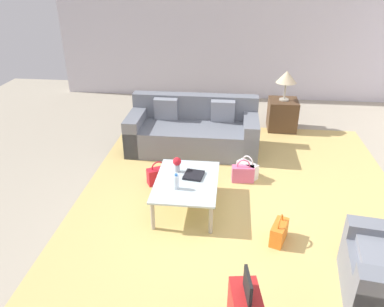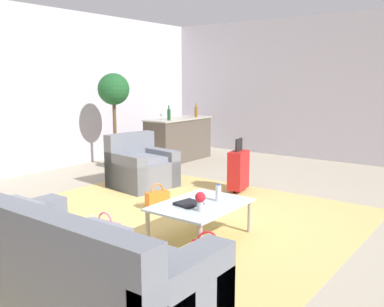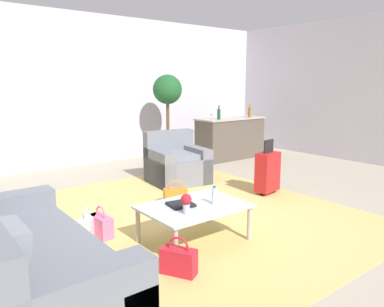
{
  "view_description": "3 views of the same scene",
  "coord_description": "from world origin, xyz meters",
  "px_view_note": "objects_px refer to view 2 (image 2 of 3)",
  "views": [
    {
      "loc": [
        3.63,
        0.01,
        2.86
      ],
      "look_at": [
        0.14,
        -0.37,
        1.07
      ],
      "focal_mm": 35.0,
      "sensor_mm": 36.0,
      "label": 1
    },
    {
      "loc": [
        -4.11,
        -3.15,
        1.77
      ],
      "look_at": [
        -0.03,
        -0.1,
        0.88
      ],
      "focal_mm": 40.0,
      "sensor_mm": 36.0,
      "label": 2
    },
    {
      "loc": [
        -2.78,
        -3.5,
        1.69
      ],
      "look_at": [
        0.16,
        0.26,
        0.79
      ],
      "focal_mm": 35.0,
      "sensor_mm": 36.0,
      "label": 3
    }
  ],
  "objects_px": {
    "coffee_table": "(201,207)",
    "coffee_table_book": "(188,204)",
    "potted_ficus": "(114,103)",
    "bar_console": "(179,139)",
    "couch": "(75,273)",
    "water_bottle": "(218,193)",
    "handbag_pink": "(106,232)",
    "suitcase_red": "(238,169)",
    "wine_bottle_green": "(169,114)",
    "armchair": "(140,169)",
    "wine_glass_left_of_centre": "(195,112)",
    "wine_bottle_amber": "(196,112)",
    "handbag_orange": "(157,199)",
    "flower_vase": "(200,200)",
    "wine_glass_leftmost": "(162,115)",
    "handbag_white": "(92,234)",
    "handbag_red": "(208,254)"
  },
  "relations": [
    {
      "from": "coffee_table",
      "to": "coffee_table_book",
      "type": "relative_size",
      "value": 4.26
    },
    {
      "from": "potted_ficus",
      "to": "coffee_table",
      "type": "bearing_deg",
      "value": -120.74
    },
    {
      "from": "coffee_table_book",
      "to": "bar_console",
      "type": "xyz_separation_m",
      "value": [
        3.62,
        3.02,
        0.06
      ]
    },
    {
      "from": "couch",
      "to": "coffee_table_book",
      "type": "relative_size",
      "value": 8.43
    },
    {
      "from": "water_bottle",
      "to": "handbag_pink",
      "type": "distance_m",
      "value": 1.31
    },
    {
      "from": "couch",
      "to": "handbag_pink",
      "type": "relative_size",
      "value": 6.02
    },
    {
      "from": "couch",
      "to": "suitcase_red",
      "type": "height_order",
      "value": "couch"
    },
    {
      "from": "couch",
      "to": "coffee_table_book",
      "type": "distance_m",
      "value": 1.69
    },
    {
      "from": "couch",
      "to": "wine_bottle_green",
      "type": "height_order",
      "value": "wine_bottle_green"
    },
    {
      "from": "armchair",
      "to": "wine_glass_left_of_centre",
      "type": "height_order",
      "value": "wine_glass_left_of_centre"
    },
    {
      "from": "water_bottle",
      "to": "wine_bottle_green",
      "type": "relative_size",
      "value": 0.68
    },
    {
      "from": "couch",
      "to": "coffee_table_book",
      "type": "height_order",
      "value": "couch"
    },
    {
      "from": "armchair",
      "to": "wine_bottle_amber",
      "type": "bearing_deg",
      "value": 16.86
    },
    {
      "from": "handbag_orange",
      "to": "handbag_pink",
      "type": "bearing_deg",
      "value": -163.13
    },
    {
      "from": "flower_vase",
      "to": "handbag_pink",
      "type": "height_order",
      "value": "flower_vase"
    },
    {
      "from": "wine_glass_leftmost",
      "to": "wine_glass_left_of_centre",
      "type": "xyz_separation_m",
      "value": [
        1.11,
        -0.05,
        0.0
      ]
    },
    {
      "from": "handbag_pink",
      "to": "flower_vase",
      "type": "bearing_deg",
      "value": -59.59
    },
    {
      "from": "wine_glass_leftmost",
      "to": "wine_bottle_green",
      "type": "xyz_separation_m",
      "value": [
        0.09,
        -0.12,
        0.01
      ]
    },
    {
      "from": "handbag_white",
      "to": "bar_console",
      "type": "bearing_deg",
      "value": 27.73
    },
    {
      "from": "wine_glass_leftmost",
      "to": "potted_ficus",
      "type": "relative_size",
      "value": 0.08
    },
    {
      "from": "wine_bottle_green",
      "to": "handbag_white",
      "type": "distance_m",
      "value": 4.56
    },
    {
      "from": "water_bottle",
      "to": "potted_ficus",
      "type": "height_order",
      "value": "potted_ficus"
    },
    {
      "from": "flower_vase",
      "to": "bar_console",
      "type": "distance_m",
      "value": 4.94
    },
    {
      "from": "coffee_table",
      "to": "suitcase_red",
      "type": "bearing_deg",
      "value": 19.29
    },
    {
      "from": "wine_bottle_amber",
      "to": "handbag_red",
      "type": "distance_m",
      "value": 5.78
    },
    {
      "from": "coffee_table",
      "to": "flower_vase",
      "type": "xyz_separation_m",
      "value": [
        -0.22,
        -0.15,
        0.17
      ]
    },
    {
      "from": "couch",
      "to": "handbag_red",
      "type": "height_order",
      "value": "couch"
    },
    {
      "from": "coffee_table",
      "to": "wine_glass_leftmost",
      "type": "bearing_deg",
      "value": 46.47
    },
    {
      "from": "bar_console",
      "to": "wine_glass_left_of_centre",
      "type": "height_order",
      "value": "wine_glass_left_of_centre"
    },
    {
      "from": "couch",
      "to": "armchair",
      "type": "xyz_separation_m",
      "value": [
        3.11,
        2.27,
        -0.0
      ]
    },
    {
      "from": "wine_glass_left_of_centre",
      "to": "handbag_pink",
      "type": "distance_m",
      "value": 5.4
    },
    {
      "from": "suitcase_red",
      "to": "handbag_orange",
      "type": "xyz_separation_m",
      "value": [
        -1.44,
        0.43,
        -0.23
      ]
    },
    {
      "from": "suitcase_red",
      "to": "coffee_table_book",
      "type": "bearing_deg",
      "value": -163.7
    },
    {
      "from": "coffee_table",
      "to": "flower_vase",
      "type": "bearing_deg",
      "value": -145.71
    },
    {
      "from": "suitcase_red",
      "to": "handbag_red",
      "type": "distance_m",
      "value": 2.82
    },
    {
      "from": "coffee_table",
      "to": "potted_ficus",
      "type": "bearing_deg",
      "value": 59.26
    },
    {
      "from": "armchair",
      "to": "handbag_pink",
      "type": "height_order",
      "value": "armchair"
    },
    {
      "from": "handbag_white",
      "to": "wine_bottle_green",
      "type": "bearing_deg",
      "value": 29.13
    },
    {
      "from": "handbag_white",
      "to": "potted_ficus",
      "type": "height_order",
      "value": "potted_ficus"
    },
    {
      "from": "flower_vase",
      "to": "handbag_red",
      "type": "height_order",
      "value": "flower_vase"
    },
    {
      "from": "couch",
      "to": "potted_ficus",
      "type": "height_order",
      "value": "potted_ficus"
    },
    {
      "from": "water_bottle",
      "to": "flower_vase",
      "type": "relative_size",
      "value": 1.0
    },
    {
      "from": "couch",
      "to": "coffee_table",
      "type": "relative_size",
      "value": 1.98
    },
    {
      "from": "flower_vase",
      "to": "handbag_red",
      "type": "xyz_separation_m",
      "value": [
        -0.34,
        -0.33,
        -0.4
      ]
    },
    {
      "from": "wine_glass_left_of_centre",
      "to": "wine_bottle_green",
      "type": "height_order",
      "value": "wine_bottle_green"
    },
    {
      "from": "flower_vase",
      "to": "potted_ficus",
      "type": "xyz_separation_m",
      "value": [
        2.42,
        3.85,
        0.75
      ]
    },
    {
      "from": "couch",
      "to": "water_bottle",
      "type": "distance_m",
      "value": 2.01
    },
    {
      "from": "couch",
      "to": "bar_console",
      "type": "xyz_separation_m",
      "value": [
        5.3,
        3.2,
        0.18
      ]
    },
    {
      "from": "bar_console",
      "to": "handbag_red",
      "type": "height_order",
      "value": "bar_console"
    },
    {
      "from": "wine_bottle_amber",
      "to": "handbag_pink",
      "type": "bearing_deg",
      "value": -154.62
    }
  ]
}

